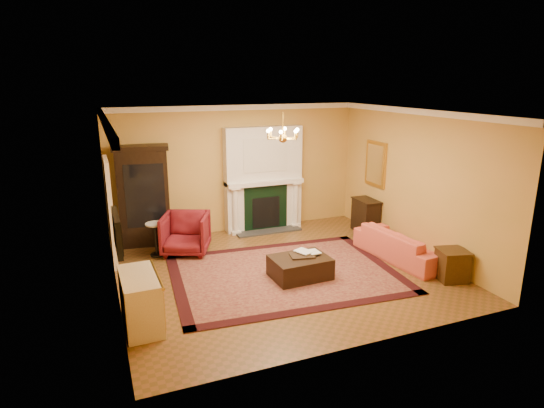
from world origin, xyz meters
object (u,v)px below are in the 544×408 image
coral_sofa (402,240)px  pedestal_table (156,237)px  end_table (452,266)px  china_cabinet (144,198)px  console_table (366,216)px  wingback_armchair (186,232)px  commode (141,301)px  leather_ottoman (300,267)px

coral_sofa → pedestal_table: bearing=60.2°
pedestal_table → end_table: pedestal_table is taller
china_cabinet → coral_sofa: size_ratio=1.01×
china_cabinet → console_table: china_cabinet is taller
china_cabinet → wingback_armchair: bearing=-43.0°
commode → leather_ottoman: (2.91, 0.65, -0.19)m
china_cabinet → console_table: (5.00, -1.08, -0.67)m
coral_sofa → end_table: bearing=-175.6°
wingback_armchair → leather_ottoman: 2.66m
pedestal_table → commode: size_ratio=0.66×
pedestal_table → end_table: bearing=-33.6°
pedestal_table → end_table: (4.84, -3.22, -0.14)m
end_table → leather_ottoman: end_table is taller
china_cabinet → coral_sofa: china_cabinet is taller
wingback_armchair → leather_ottoman: wingback_armchair is taller
pedestal_table → coral_sofa: (4.62, -2.03, -0.00)m
wingback_armchair → coral_sofa: size_ratio=0.45×
wingback_armchair → commode: wingback_armchair is taller
wingback_armchair → commode: size_ratio=0.88×
pedestal_table → commode: 2.83m
wingback_armchair → console_table: size_ratio=1.22×
leather_ottoman → console_table: bearing=32.9°
coral_sofa → console_table: size_ratio=2.71×
china_cabinet → wingback_armchair: 1.26m
end_table → console_table: console_table is taller
wingback_armchair → pedestal_table: (-0.61, 0.08, -0.06)m
leather_ottoman → end_table: bearing=-25.8°
commode → coral_sofa: (5.23, 0.73, 0.01)m
leather_ottoman → pedestal_table: bearing=135.4°
china_cabinet → pedestal_table: (0.10, -0.79, -0.65)m
pedestal_table → coral_sofa: 5.05m
commode → coral_sofa: size_ratio=0.52×
commode → end_table: bearing=-6.1°
console_table → leather_ottoman: console_table is taller
wingback_armchair → china_cabinet: bearing=152.0°
coral_sofa → china_cabinet: bearing=53.0°
wingback_armchair → commode: 2.95m
china_cabinet → wingback_armchair: china_cabinet is taller
commode → console_table: (5.51, 2.48, -0.01)m
wingback_armchair → end_table: 5.28m
pedestal_table → wingback_armchair: bearing=-7.2°
commode → leather_ottoman: commode is taller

